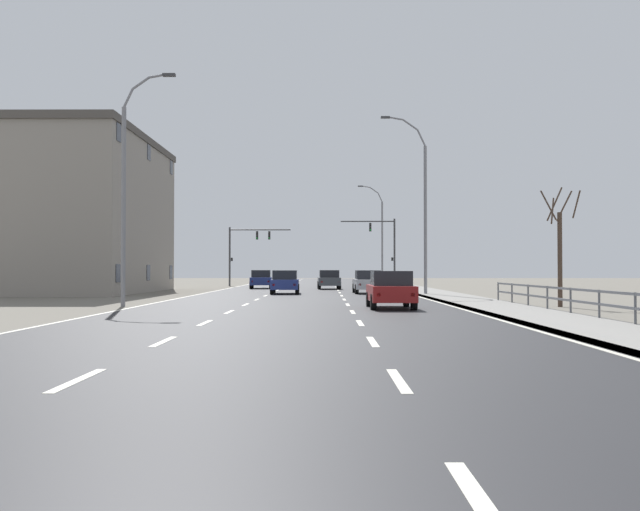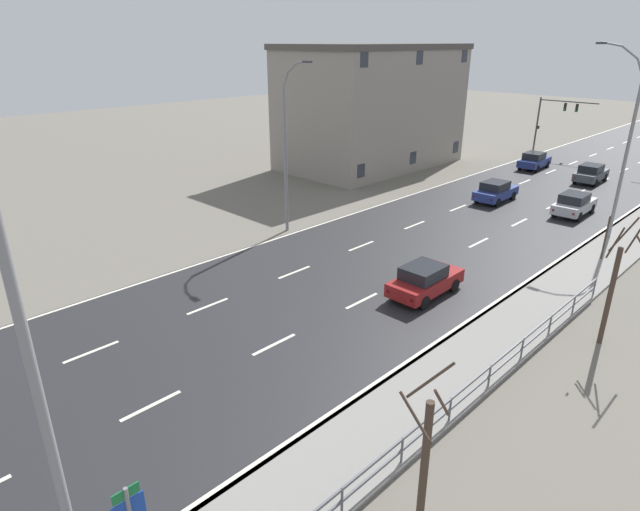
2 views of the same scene
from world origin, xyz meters
The scene contains 16 objects.
ground_plane centered at (0.00, 48.00, -0.06)m, with size 160.00×160.00×0.12m.
road_asphalt_strip centered at (0.00, 60.00, 0.01)m, with size 14.00×120.00×0.03m.
sidewalk_right centered at (8.43, 60.00, 0.06)m, with size 3.00×120.00×0.12m.
guardrail centered at (9.85, 19.05, 0.70)m, with size 0.07×25.25×1.00m.
street_lamp_midground centered at (7.41, 40.74, 5.49)m, with size 2.88×0.24×11.29m.
street_lamp_distant centered at (7.42, 73.01, 5.27)m, with size 2.75×0.24×10.82m.
street_lamp_left_bank centered at (-7.45, 27.83, 5.08)m, with size 2.37×0.24×10.35m.
traffic_signal_right centered at (7.00, 62.78, 4.21)m, with size 5.16×0.36×6.42m.
traffic_signal_left centered at (-6.34, 64.56, 4.01)m, with size 6.00×0.36×5.73m.
car_mid_centre centered at (-4.07, 56.07, 0.80)m, with size 2.01×4.19×1.57m.
car_near_left centered at (4.02, 26.18, 0.80)m, with size 1.86×4.11×1.57m.
car_near_right centered at (-1.33, 43.29, 0.80)m, with size 1.90×4.14×1.57m.
car_distant centered at (4.18, 44.04, 0.80)m, with size 1.91×4.14×1.57m.
car_far_right centered at (1.66, 54.39, 0.80)m, with size 1.95×4.16×1.57m.
brick_building centered at (-16.28, 46.55, 5.54)m, with size 10.27×17.28×11.06m.
bare_tree_mid centered at (11.53, 27.60, 2.51)m, with size 1.55×1.42×5.28m.
Camera 1 is at (1.25, -2.72, 1.63)m, focal length 39.06 mm.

